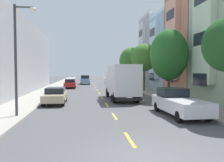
{
  "coord_description": "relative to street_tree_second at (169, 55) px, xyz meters",
  "views": [
    {
      "loc": [
        -1.89,
        -7.46,
        2.94
      ],
      "look_at": [
        1.34,
        19.43,
        1.7
      ],
      "focal_mm": 36.63,
      "sensor_mm": 36.0,
      "label": 1
    }
  ],
  "objects": [
    {
      "name": "ground_plane",
      "position": [
        -6.4,
        15.65,
        -4.48
      ],
      "size": [
        160.0,
        160.0,
        0.0
      ],
      "primitive_type": "plane",
      "color": "#4C4C4F"
    },
    {
      "name": "parked_suv_charcoal",
      "position": [
        -1.94,
        16.48,
        -3.5
      ],
      "size": [
        2.02,
        4.83,
        1.93
      ],
      "color": "#333338",
      "rests_on": "ground_plane"
    },
    {
      "name": "parked_pickup_white",
      "position": [
        -2.18,
        -7.56,
        -3.66
      ],
      "size": [
        2.16,
        5.36,
        1.73
      ],
      "color": "silver",
      "rests_on": "ground_plane"
    },
    {
      "name": "street_lamp",
      "position": [
        -12.35,
        -7.15,
        -0.39
      ],
      "size": [
        1.35,
        0.28,
        6.83
      ],
      "color": "#38383D",
      "rests_on": "sidewalk_left"
    },
    {
      "name": "street_tree_second",
      "position": [
        0.0,
        0.0,
        0.0
      ],
      "size": [
        3.75,
        3.75,
        6.87
      ],
      "color": "#47331E",
      "rests_on": "sidewalk_right"
    },
    {
      "name": "townhouse_fifth_dove_grey",
      "position": [
        8.57,
        18.71,
        1.72
      ],
      "size": [
        13.36,
        6.98,
        12.81
      ],
      "color": "#A8A8AD",
      "rests_on": "ground_plane"
    },
    {
      "name": "townhouse_third_terracotta",
      "position": [
        8.55,
        4.35,
        1.61
      ],
      "size": [
        13.32,
        6.98,
        12.6
      ],
      "color": "#B27560",
      "rests_on": "ground_plane"
    },
    {
      "name": "sidewalk_right",
      "position": [
        0.7,
        13.65,
        -4.41
      ],
      "size": [
        3.2,
        120.0,
        0.14
      ],
      "primitive_type": "cube",
      "color": "#A39E93",
      "rests_on": "ground_plane"
    },
    {
      "name": "parked_wagon_teal",
      "position": [
        -2.16,
        24.14,
        -3.68
      ],
      "size": [
        1.88,
        4.72,
        1.5
      ],
      "color": "#195B60",
      "rests_on": "ground_plane"
    },
    {
      "name": "parked_wagon_red",
      "position": [
        -10.7,
        17.03,
        -3.68
      ],
      "size": [
        1.84,
        4.71,
        1.5
      ],
      "color": "#AD1E1E",
      "rests_on": "ground_plane"
    },
    {
      "name": "lane_centerline_dashes",
      "position": [
        -6.4,
        10.15,
        -4.48
      ],
      "size": [
        0.14,
        47.2,
        0.01
      ],
      "color": "yellow",
      "rests_on": "ground_plane"
    },
    {
      "name": "parked_suv_navy",
      "position": [
        -1.92,
        34.13,
        -3.5
      ],
      "size": [
        2.04,
        4.84,
        1.93
      ],
      "color": "navy",
      "rests_on": "ground_plane"
    },
    {
      "name": "delivery_box_truck",
      "position": [
        -4.59,
        0.77,
        -2.53
      ],
      "size": [
        2.58,
        7.31,
        3.49
      ],
      "color": "white",
      "rests_on": "ground_plane"
    },
    {
      "name": "townhouse_fourth_powder_blue",
      "position": [
        9.03,
        11.53,
        1.06
      ],
      "size": [
        14.28,
        6.98,
        11.5
      ],
      "color": "#9EB7CC",
      "rests_on": "ground_plane"
    },
    {
      "name": "sidewalk_left",
      "position": [
        -13.5,
        13.65,
        -4.41
      ],
      "size": [
        3.2,
        120.0,
        0.14
      ],
      "primitive_type": "cube",
      "color": "#A39E93",
      "rests_on": "ground_plane"
    },
    {
      "name": "parked_sedan_champagne",
      "position": [
        -10.87,
        -1.29,
        -3.74
      ],
      "size": [
        1.85,
        4.52,
        1.43
      ],
      "color": "tan",
      "rests_on": "ground_plane"
    },
    {
      "name": "street_tree_farthest",
      "position": [
        0.0,
        18.88,
        0.21
      ],
      "size": [
        4.09,
        4.09,
        6.98
      ],
      "color": "#47331E",
      "rests_on": "sidewalk_right"
    },
    {
      "name": "moving_sky_sedan",
      "position": [
        -8.2,
        27.62,
        -3.5
      ],
      "size": [
        1.95,
        4.8,
        1.93
      ],
      "color": "#7A9EC6",
      "rests_on": "ground_plane"
    },
    {
      "name": "street_tree_third",
      "position": [
        0.0,
        9.44,
        0.28
      ],
      "size": [
        3.78,
        3.78,
        6.54
      ],
      "color": "#47331E",
      "rests_on": "sidewalk_right"
    }
  ]
}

